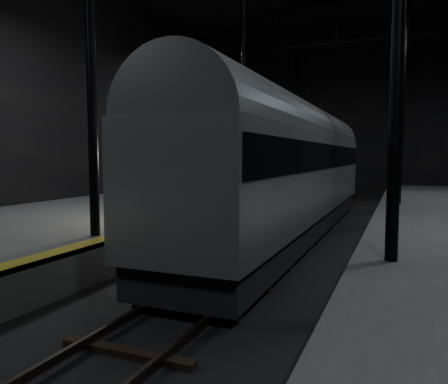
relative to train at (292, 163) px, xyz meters
The scene contains 6 objects.
ground 4.21m from the train, 90.00° to the right, with size 44.00×44.00×0.00m, color black.
platform_left 8.45m from the train, 157.87° to the right, with size 9.00×43.80×1.00m, color #4E4E4C.
tactile_strip 4.84m from the train, 136.82° to the right, with size 0.50×43.80×0.01m, color olive.
track 4.16m from the train, 90.00° to the right, with size 2.40×43.00×0.24m.
train is the anchor object (origin of this frame).
woman 4.00m from the train, 167.88° to the right, with size 0.69×0.45×1.88m, color tan.
Camera 1 is at (3.97, -13.61, 3.18)m, focal length 35.00 mm.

